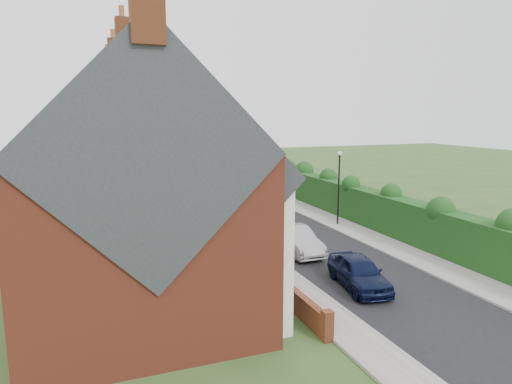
% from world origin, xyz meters
% --- Properties ---
extents(ground, '(140.00, 140.00, 0.00)m').
position_xyz_m(ground, '(0.00, 0.00, 0.00)').
color(ground, '#2D4C1E').
rests_on(ground, ground).
extents(road, '(6.00, 58.00, 0.02)m').
position_xyz_m(road, '(-0.50, 11.00, 0.01)').
color(road, black).
rests_on(road, ground).
extents(pavement_hedge_side, '(2.20, 58.00, 0.12)m').
position_xyz_m(pavement_hedge_side, '(3.60, 11.00, 0.06)').
color(pavement_hedge_side, gray).
rests_on(pavement_hedge_side, ground).
extents(pavement_house_side, '(1.70, 58.00, 0.12)m').
position_xyz_m(pavement_house_side, '(-4.35, 11.00, 0.06)').
color(pavement_house_side, gray).
rests_on(pavement_house_side, ground).
extents(kerb_hedge_side, '(0.18, 58.00, 0.13)m').
position_xyz_m(kerb_hedge_side, '(2.55, 11.00, 0.07)').
color(kerb_hedge_side, '#969691').
rests_on(kerb_hedge_side, ground).
extents(kerb_house_side, '(0.18, 58.00, 0.13)m').
position_xyz_m(kerb_house_side, '(-3.55, 11.00, 0.07)').
color(kerb_house_side, '#969691').
rests_on(kerb_house_side, ground).
extents(hedge, '(2.10, 58.00, 2.85)m').
position_xyz_m(hedge, '(5.40, 11.00, 1.60)').
color(hedge, '#133D15').
rests_on(hedge, ground).
extents(terrace_row, '(9.05, 40.50, 11.50)m').
position_xyz_m(terrace_row, '(-10.87, 9.98, 4.47)').
color(terrace_row, maroon).
rests_on(terrace_row, ground).
extents(garden_wall_row, '(0.35, 40.35, 1.10)m').
position_xyz_m(garden_wall_row, '(-5.35, 10.00, 0.46)').
color(garden_wall_row, brown).
rests_on(garden_wall_row, ground).
extents(lamppost, '(0.32, 0.32, 5.16)m').
position_xyz_m(lamppost, '(3.40, 4.00, 3.30)').
color(lamppost, black).
rests_on(lamppost, ground).
extents(tree_far_left, '(7.14, 6.80, 9.29)m').
position_xyz_m(tree_far_left, '(-2.65, 40.08, 5.71)').
color(tree_far_left, '#332316').
rests_on(tree_far_left, ground).
extents(tree_far_right, '(7.98, 7.60, 10.31)m').
position_xyz_m(tree_far_right, '(3.39, 42.08, 6.31)').
color(tree_far_right, '#332316').
rests_on(tree_far_right, ground).
extents(tree_far_back, '(8.40, 8.00, 10.82)m').
position_xyz_m(tree_far_back, '(-8.59, 43.08, 6.62)').
color(tree_far_back, '#332316').
rests_on(tree_far_back, ground).
extents(car_navy, '(2.35, 4.45, 1.44)m').
position_xyz_m(car_navy, '(-1.60, -6.20, 0.72)').
color(car_navy, black).
rests_on(car_navy, ground).
extents(car_silver_a, '(1.58, 4.48, 1.48)m').
position_xyz_m(car_silver_a, '(-2.01, -0.60, 0.74)').
color(car_silver_a, '#9A999D').
rests_on(car_silver_a, ground).
extents(car_silver_b, '(3.50, 5.47, 1.40)m').
position_xyz_m(car_silver_b, '(-2.42, 4.61, 0.70)').
color(car_silver_b, '#A3A6AA').
rests_on(car_silver_b, ground).
extents(car_white, '(2.42, 5.50, 1.57)m').
position_xyz_m(car_white, '(-2.35, 10.60, 0.79)').
color(car_white, silver).
rests_on(car_white, ground).
extents(car_green, '(2.49, 4.75, 1.54)m').
position_xyz_m(car_green, '(-1.74, 15.13, 0.77)').
color(car_green, '#103722').
rests_on(car_green, ground).
extents(car_red, '(2.38, 4.46, 1.40)m').
position_xyz_m(car_red, '(-2.84, 20.98, 0.70)').
color(car_red, maroon).
rests_on(car_red, ground).
extents(car_beige, '(2.64, 4.85, 1.29)m').
position_xyz_m(car_beige, '(-3.00, 25.80, 0.65)').
color(car_beige, '#C8BD90').
rests_on(car_beige, ground).
extents(car_grey, '(2.68, 4.82, 1.32)m').
position_xyz_m(car_grey, '(-1.60, 29.40, 0.66)').
color(car_grey, '#54575B').
rests_on(car_grey, ground).
extents(car_black, '(1.89, 4.68, 1.59)m').
position_xyz_m(car_black, '(-3.00, 36.99, 0.80)').
color(car_black, black).
rests_on(car_black, ground).
extents(horse, '(1.09, 2.05, 1.67)m').
position_xyz_m(horse, '(0.58, 11.52, 0.83)').
color(horse, '#412718').
rests_on(horse, ground).
extents(horse_cart, '(1.40, 3.09, 2.23)m').
position_xyz_m(horse_cart, '(0.58, 13.65, 1.28)').
color(horse_cart, black).
rests_on(horse_cart, ground).
extents(car_extra_far, '(1.81, 4.23, 1.43)m').
position_xyz_m(car_extra_far, '(-2.31, 37.94, 0.71)').
color(car_extra_far, '#BCBCC1').
rests_on(car_extra_far, ground).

